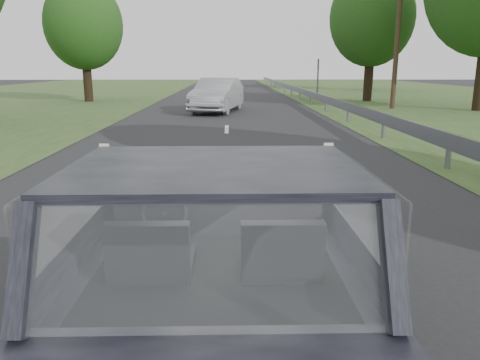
{
  "coord_description": "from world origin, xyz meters",
  "views": [
    {
      "loc": [
        0.09,
        -3.0,
        1.98
      ],
      "look_at": [
        0.17,
        0.52,
        1.12
      ],
      "focal_mm": 35.0,
      "sensor_mm": 36.0,
      "label": 1
    }
  ],
  "objects_px": {
    "subject_car": "(217,254)",
    "utility_pole": "(398,31)",
    "other_car": "(217,95)",
    "highway_sign": "(318,80)",
    "cat": "(256,184)"
  },
  "relations": [
    {
      "from": "cat",
      "to": "other_car",
      "type": "height_order",
      "value": "other_car"
    },
    {
      "from": "cat",
      "to": "utility_pole",
      "type": "bearing_deg",
      "value": 77.89
    },
    {
      "from": "subject_car",
      "to": "highway_sign",
      "type": "distance_m",
      "value": 26.13
    },
    {
      "from": "subject_car",
      "to": "other_car",
      "type": "relative_size",
      "value": 0.89
    },
    {
      "from": "other_car",
      "to": "highway_sign",
      "type": "xyz_separation_m",
      "value": [
        5.85,
        7.5,
        0.46
      ]
    },
    {
      "from": "highway_sign",
      "to": "utility_pole",
      "type": "height_order",
      "value": "utility_pole"
    },
    {
      "from": "highway_sign",
      "to": "utility_pole",
      "type": "xyz_separation_m",
      "value": [
        2.52,
        -6.08,
        2.35
      ]
    },
    {
      "from": "highway_sign",
      "to": "utility_pole",
      "type": "bearing_deg",
      "value": -54.57
    },
    {
      "from": "cat",
      "to": "other_car",
      "type": "relative_size",
      "value": 0.12
    },
    {
      "from": "subject_car",
      "to": "other_car",
      "type": "distance_m",
      "value": 18.07
    },
    {
      "from": "subject_car",
      "to": "utility_pole",
      "type": "xyz_separation_m",
      "value": [
        7.92,
        19.49,
        2.83
      ]
    },
    {
      "from": "other_car",
      "to": "highway_sign",
      "type": "height_order",
      "value": "highway_sign"
    },
    {
      "from": "cat",
      "to": "highway_sign",
      "type": "height_order",
      "value": "highway_sign"
    },
    {
      "from": "subject_car",
      "to": "utility_pole",
      "type": "relative_size",
      "value": 0.56
    },
    {
      "from": "highway_sign",
      "to": "other_car",
      "type": "bearing_deg",
      "value": -115.04
    }
  ]
}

